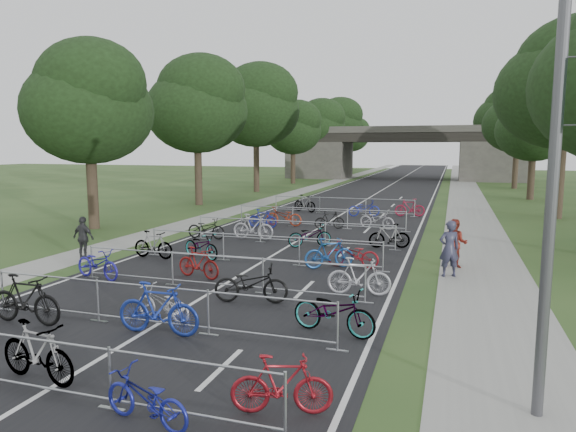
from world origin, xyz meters
name	(u,v)px	position (x,y,z in m)	size (l,w,h in m)	color
ground	(39,396)	(0.00, 0.00, 0.00)	(200.00, 200.00, 0.00)	#2D4A1F
road	(388,187)	(0.00, 50.00, 0.01)	(11.00, 140.00, 0.01)	black
sidewalk_right	(465,189)	(8.00, 50.00, 0.01)	(3.00, 140.00, 0.01)	gray
sidewalk_left	(321,185)	(-7.50, 50.00, 0.01)	(2.00, 140.00, 0.01)	gray
lane_markings	(388,187)	(0.00, 50.00, 0.00)	(0.12, 140.00, 0.00)	silver
overpass_bridge	(402,153)	(0.00, 65.00, 3.53)	(31.00, 8.00, 7.05)	#44423D
lamppost	(557,153)	(8.33, 2.00, 4.28)	(0.61, 0.65, 8.21)	#4C4C51
tree_left_0	(89,106)	(-11.39, 15.93, 6.49)	(6.72, 6.72, 10.25)	#33261C
tree_left_1	(198,107)	(-11.39, 27.93, 7.30)	(7.56, 7.56, 11.53)	#33261C
tree_right_1	(568,87)	(13.11, 27.93, 7.90)	(8.18, 8.18, 12.47)	#33261C
tree_left_2	(257,107)	(-11.39, 39.93, 8.12)	(8.40, 8.40, 12.81)	#33261C
tree_right_2	(536,127)	(13.11, 39.93, 5.95)	(6.16, 6.16, 9.39)	#33261C
tree_left_3	(294,129)	(-11.39, 51.93, 6.49)	(6.72, 6.72, 10.25)	#33261C
tree_right_3	(519,122)	(13.11, 51.93, 6.92)	(7.17, 7.17, 10.93)	#33261C
tree_left_4	(319,126)	(-11.39, 63.93, 7.30)	(7.56, 7.56, 11.53)	#33261C
tree_right_4	(508,118)	(13.11, 63.93, 7.90)	(8.18, 8.18, 12.47)	#33261C
tree_left_5	(338,123)	(-11.39, 75.93, 8.12)	(8.40, 8.40, 12.81)	#33261C
tree_right_5	(500,136)	(13.11, 75.93, 5.95)	(6.16, 6.16, 9.39)	#33261C
tree_left_6	(352,135)	(-11.39, 87.93, 6.49)	(6.72, 6.72, 10.25)	#33261C
tree_right_6	(494,132)	(13.11, 87.93, 6.92)	(7.17, 7.17, 10.93)	#33261C
barrier_row_0	(36,367)	(0.00, 0.00, 0.55)	(9.70, 0.08, 1.10)	#9B9DA2
barrier_row_1	(151,306)	(0.00, 3.60, 0.55)	(9.70, 0.08, 1.10)	#9B9DA2
barrier_row_2	(216,272)	(0.00, 7.20, 0.55)	(9.70, 0.08, 1.10)	#9B9DA2
barrier_row_3	(260,249)	(0.00, 11.00, 0.55)	(9.70, 0.08, 1.10)	#9B9DA2
barrier_row_4	(292,232)	(0.00, 15.00, 0.55)	(9.70, 0.08, 1.10)	#9B9DA2
barrier_row_5	(320,218)	(0.00, 20.00, 0.55)	(9.70, 0.08, 1.10)	#9B9DA2
barrier_row_6	(342,206)	(0.00, 26.00, 0.55)	(9.70, 0.08, 1.10)	#9B9DA2
bike_1	(37,352)	(-0.41, 0.45, 0.58)	(0.54, 1.92, 1.16)	#9B9DA2
bike_2	(146,399)	(2.37, -0.25, 0.44)	(0.59, 1.69, 0.89)	navy
bike_3	(282,385)	(4.30, 0.73, 0.51)	(0.48, 1.70, 1.02)	maroon
bike_4	(26,300)	(-3.11, 2.90, 0.63)	(0.59, 2.08, 1.25)	black
bike_5	(163,304)	(-0.03, 4.15, 0.44)	(0.59, 1.68, 0.88)	silver
bike_6	(158,309)	(0.41, 3.26, 0.63)	(0.59, 2.09, 1.25)	navy
bike_7	(334,311)	(4.30, 4.57, 0.55)	(0.73, 2.10, 1.10)	#9B9DA2
bike_8	(98,264)	(-4.30, 7.12, 0.52)	(0.70, 1.99, 1.05)	#211B97
bike_9	(198,263)	(-1.15, 8.22, 0.52)	(0.49, 1.74, 1.05)	maroon
bike_10	(251,284)	(1.54, 6.23, 0.55)	(0.73, 2.09, 1.10)	black
bike_11	(359,277)	(4.30, 7.90, 0.57)	(0.53, 1.88, 1.13)	#B1B1B9
bike_12	(153,245)	(-4.30, 10.45, 0.55)	(0.51, 1.81, 1.09)	#9B9DA2
bike_13	(201,246)	(-2.49, 11.00, 0.51)	(0.68, 1.94, 1.02)	#9B9DA2
bike_14	(329,253)	(2.68, 10.95, 0.56)	(0.52, 1.86, 1.12)	navy
bike_15	(353,254)	(3.47, 11.30, 0.50)	(0.66, 1.89, 1.00)	maroon
bike_16	(206,228)	(-4.30, 15.02, 0.51)	(0.67, 1.93, 1.02)	black
bike_17	(253,227)	(-2.07, 15.46, 0.61)	(0.58, 2.04, 1.22)	#A9A9B1
bike_18	(310,236)	(0.94, 14.58, 0.51)	(0.68, 1.95, 1.03)	#9B9DA2
bike_19	(389,236)	(4.30, 15.39, 0.53)	(0.50, 1.77, 1.07)	#9B9DA2
bike_20	(263,219)	(-2.94, 19.02, 0.50)	(0.47, 1.67, 1.00)	navy
bike_21	(284,216)	(-2.05, 19.97, 0.54)	(0.72, 2.07, 1.09)	#982D16
bike_22	(330,220)	(0.63, 19.69, 0.49)	(0.46, 1.63, 0.98)	black
bike_23	(377,219)	(3.04, 20.50, 0.52)	(0.69, 1.99, 1.05)	#B2B0B8
bike_25	(305,204)	(-2.64, 26.27, 0.58)	(0.54, 1.92, 1.15)	#9B9DA2
bike_26	(364,208)	(1.54, 25.26, 0.52)	(0.69, 1.98, 1.04)	navy
bike_27	(410,208)	(4.30, 26.13, 0.56)	(0.53, 1.86, 1.12)	maroon
pedestrian_a	(449,249)	(6.80, 11.04, 0.96)	(0.70, 0.46, 1.92)	#303048
pedestrian_b	(455,244)	(7.00, 12.47, 0.89)	(0.86, 0.67, 1.78)	maroon
pedestrian_c	(84,238)	(-6.80, 9.49, 0.84)	(0.99, 0.41, 1.68)	#2B2C2E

